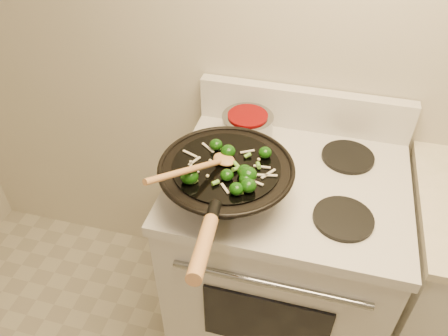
# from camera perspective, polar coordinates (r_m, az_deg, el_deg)

# --- Properties ---
(stove) EXTENTS (0.78, 0.67, 1.08)m
(stove) POSITION_cam_1_polar(r_m,az_deg,el_deg) (1.79, 7.19, -11.90)
(stove) COLOR silver
(stove) RESTS_ON ground
(wok) EXTENTS (0.41, 0.67, 0.23)m
(wok) POSITION_cam_1_polar(r_m,az_deg,el_deg) (1.31, 0.25, -1.62)
(wok) COLOR black
(wok) RESTS_ON stove
(stirfry) EXTENTS (0.30, 0.22, 0.05)m
(stirfry) POSITION_cam_1_polar(r_m,az_deg,el_deg) (1.24, 1.05, -0.29)
(stirfry) COLOR #0F3908
(stirfry) RESTS_ON wok
(wooden_spoon) EXTENTS (0.19, 0.30, 0.12)m
(wooden_spoon) POSITION_cam_1_polar(r_m,az_deg,el_deg) (1.22, -2.66, 0.34)
(wooden_spoon) COLOR #B97F49
(wooden_spoon) RESTS_ON wok
(saucepan) EXTENTS (0.18, 0.29, 0.11)m
(saucepan) POSITION_cam_1_polar(r_m,az_deg,el_deg) (1.55, 3.06, 5.27)
(saucepan) COLOR #919499
(saucepan) RESTS_ON stove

